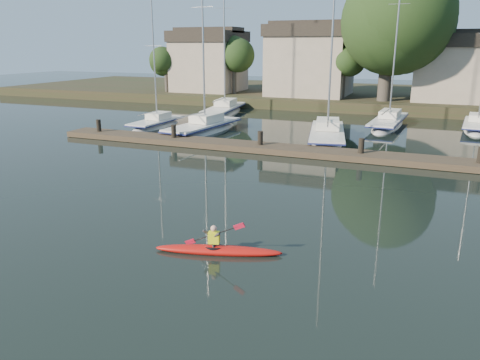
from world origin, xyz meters
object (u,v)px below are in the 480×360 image
at_px(sailboat_2, 327,143).
at_px(dock, 308,151).
at_px(kayak, 218,248).
at_px(sailboat_0, 156,129).
at_px(sailboat_1, 203,135).
at_px(sailboat_7, 477,132).
at_px(sailboat_5, 224,116).
at_px(sailboat_6, 388,128).

bearing_deg(sailboat_2, dock, -102.12).
xyz_separation_m(dock, sailboat_2, (0.04, 4.94, -0.41)).
height_order(kayak, sailboat_2, sailboat_2).
distance_m(sailboat_0, sailboat_1, 4.55).
distance_m(kayak, sailboat_1, 20.92).
distance_m(kayak, sailboat_7, 28.87).
xyz_separation_m(kayak, sailboat_2, (-0.69, 19.16, -0.36)).
relative_size(sailboat_0, sailboat_5, 0.67).
height_order(dock, sailboat_6, sailboat_6).
distance_m(sailboat_0, sailboat_6, 18.40).
distance_m(dock, sailboat_6, 12.84).
relative_size(dock, sailboat_5, 2.12).
bearing_deg(sailboat_7, sailboat_1, -149.93).
distance_m(sailboat_2, sailboat_6, 8.15).
xyz_separation_m(kayak, sailboat_5, (-12.28, 27.93, -0.35)).
relative_size(sailboat_2, sailboat_7, 1.32).
relative_size(kayak, sailboat_5, 0.25).
bearing_deg(sailboat_6, sailboat_0, -152.51).
relative_size(sailboat_5, sailboat_6, 1.03).
distance_m(sailboat_0, sailboat_5, 8.92).
bearing_deg(dock, sailboat_1, 154.56).
relative_size(sailboat_1, sailboat_7, 1.24).
height_order(sailboat_0, sailboat_7, sailboat_7).
bearing_deg(sailboat_2, kayak, -99.54).
bearing_deg(sailboat_0, sailboat_5, 78.21).
height_order(dock, sailboat_0, sailboat_0).
bearing_deg(kayak, sailboat_6, 68.22).
distance_m(sailboat_5, sailboat_7, 21.33).
relative_size(dock, sailboat_7, 2.79).
bearing_deg(sailboat_1, kayak, -56.22).
height_order(kayak, sailboat_5, sailboat_5).
distance_m(sailboat_0, sailboat_2, 13.55).
bearing_deg(sailboat_2, sailboat_5, 131.26).
relative_size(kayak, sailboat_6, 0.25).
distance_m(dock, sailboat_0, 14.41).
bearing_deg(dock, sailboat_5, 130.09).
bearing_deg(sailboat_6, sailboat_2, -110.04).
relative_size(kayak, sailboat_7, 0.33).
bearing_deg(kayak, sailboat_7, 55.56).
bearing_deg(sailboat_0, sailboat_1, -8.22).
bearing_deg(kayak, dock, 76.79).
bearing_deg(sailboat_2, sailboat_0, 168.07).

